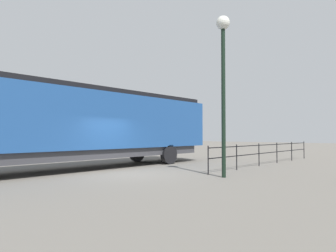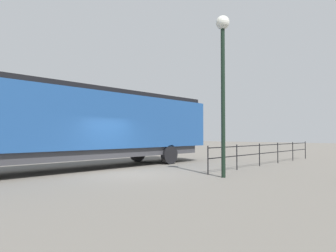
% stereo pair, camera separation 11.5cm
% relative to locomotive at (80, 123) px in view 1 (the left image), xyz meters
% --- Properties ---
extents(ground_plane, '(120.00, 120.00, 0.00)m').
position_rel_locomotive_xyz_m(ground_plane, '(3.03, 0.51, -2.22)').
color(ground_plane, '#666059').
extents(locomotive, '(3.01, 17.04, 3.92)m').
position_rel_locomotive_xyz_m(locomotive, '(0.00, 0.00, 0.00)').
color(locomotive, navy).
rests_on(locomotive, ground_plane).
extents(lamp_post, '(0.54, 0.54, 6.37)m').
position_rel_locomotive_xyz_m(lamp_post, '(6.56, 2.31, 2.35)').
color(lamp_post, black).
rests_on(lamp_post, ground_plane).
extents(platform_fence, '(0.05, 11.86, 1.20)m').
position_rel_locomotive_xyz_m(platform_fence, '(5.63, 8.50, -1.42)').
color(platform_fence, black).
rests_on(platform_fence, ground_plane).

